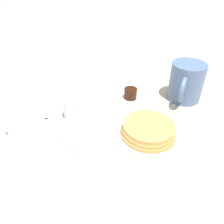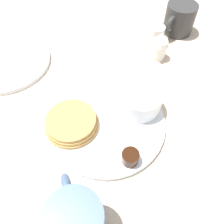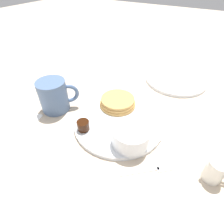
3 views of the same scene
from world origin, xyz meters
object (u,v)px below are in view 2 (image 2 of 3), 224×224
(bowl, at_px, (141,100))
(creamer_pitcher_near, at_px, (159,49))
(plate, at_px, (106,122))
(creamer_pitcher_far, at_px, (156,36))
(second_mug, at_px, (179,19))
(coffee_mug, at_px, (76,221))
(fork, at_px, (164,92))

(bowl, height_order, creamer_pitcher_near, bowl)
(plate, relative_size, creamer_pitcher_far, 4.19)
(plate, relative_size, second_mug, 2.18)
(bowl, distance_m, creamer_pitcher_near, 0.20)
(creamer_pitcher_near, distance_m, second_mug, 0.15)
(plate, distance_m, bowl, 0.09)
(bowl, xyz_separation_m, coffee_mug, (0.28, -0.02, 0.01))
(plate, bearing_deg, fork, 145.51)
(plate, height_order, bowl, bowl)
(creamer_pitcher_far, bearing_deg, second_mug, 152.92)
(plate, xyz_separation_m, second_mug, (-0.42, 0.07, 0.04))
(second_mug, bearing_deg, plate, -9.65)
(creamer_pitcher_far, bearing_deg, coffee_mug, 1.83)
(plate, xyz_separation_m, creamer_pitcher_near, (-0.27, 0.05, 0.02))
(coffee_mug, height_order, creamer_pitcher_far, coffee_mug)
(creamer_pitcher_near, relative_size, creamer_pitcher_far, 0.98)
(creamer_pitcher_far, relative_size, fork, 0.54)
(creamer_pitcher_near, height_order, fork, creamer_pitcher_near)
(plate, distance_m, creamer_pitcher_far, 0.33)
(creamer_pitcher_near, bearing_deg, fork, 22.26)
(creamer_pitcher_near, bearing_deg, second_mug, 171.06)
(bowl, bearing_deg, fork, 151.70)
(coffee_mug, height_order, fork, coffee_mug)
(fork, distance_m, second_mug, 0.28)
(coffee_mug, bearing_deg, plate, -169.38)
(bowl, bearing_deg, plate, -40.62)
(bowl, distance_m, coffee_mug, 0.28)
(plate, height_order, creamer_pitcher_far, creamer_pitcher_far)
(bowl, relative_size, second_mug, 0.79)
(creamer_pitcher_near, bearing_deg, creamer_pitcher_far, -155.25)
(creamer_pitcher_near, height_order, creamer_pitcher_far, creamer_pitcher_far)
(coffee_mug, distance_m, second_mug, 0.63)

